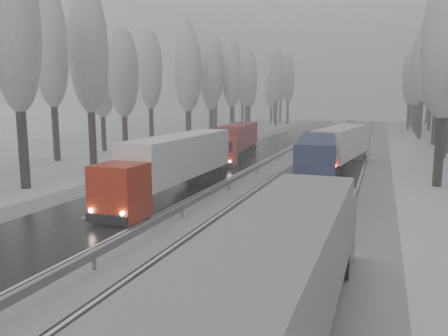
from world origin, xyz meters
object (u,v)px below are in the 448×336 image
Objects in this scene: box_truck_distant at (344,126)px; truck_red_white at (174,162)px; truck_cream_box at (345,144)px; truck_red_red at (237,139)px; truck_blue_box at (317,157)px; truck_grey_tarp at (285,273)px.

truck_red_white is at bearing -88.46° from box_truck_distant.
truck_cream_box is 19.50m from truck_red_white.
truck_red_red is (-11.97, 3.19, -0.14)m from truck_cream_box.
truck_red_red is at bearing 122.15° from truck_blue_box.
truck_cream_box is 44.40m from box_truck_distant.
truck_cream_box reaches higher than truck_grey_tarp.
truck_red_red is (-2.02, 19.95, -0.18)m from truck_red_white.
truck_blue_box is at bearing -89.21° from truck_cream_box.
box_truck_distant is 61.36m from truck_red_white.
box_truck_distant is 41.92m from truck_red_red.
box_truck_distant is 0.48× the size of truck_red_white.
truck_blue_box is 2.00× the size of box_truck_distant.
truck_red_white is at bearing 125.01° from truck_grey_tarp.
truck_cream_box is (-1.19, 33.06, 0.07)m from truck_grey_tarp.
box_truck_distant is at bearing 86.10° from truck_blue_box.
box_truck_distant is at bearing 71.60° from truck_red_red.
truck_red_white reaches higher than truck_grey_tarp.
truck_red_white reaches higher than truck_blue_box.
truck_red_white is at bearing -91.03° from truck_red_red.
truck_red_white reaches higher than truck_cream_box.
truck_grey_tarp is at bearing -90.42° from truck_blue_box.
truck_cream_box is at bearing 59.05° from truck_red_white.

